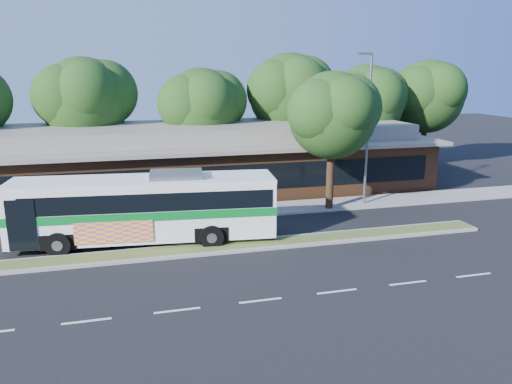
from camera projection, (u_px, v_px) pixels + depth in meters
ground at (232, 253)px, 22.75m from camera, size 120.00×120.00×0.00m
median_strip at (229, 247)px, 23.30m from camera, size 26.00×1.10×0.15m
sidewalk at (209, 213)px, 28.75m from camera, size 44.00×2.60×0.12m
plaza_building at (192, 159)px, 34.43m from camera, size 33.20×11.20×4.45m
lamp_post at (367, 125)px, 29.56m from camera, size 0.93×0.18×9.07m
tree_bg_b at (91, 98)px, 34.81m from camera, size 6.69×6.00×9.00m
tree_bg_c at (206, 105)px, 35.96m from camera, size 6.24×5.60×8.26m
tree_bg_d at (294, 92)px, 38.45m from camera, size 6.91×6.20×9.37m
tree_bg_e at (370, 100)px, 39.14m from camera, size 6.47×5.80×8.50m
tree_bg_f at (431, 95)px, 41.49m from camera, size 6.69×6.00×8.92m
transit_bus at (146, 204)px, 23.64m from camera, size 12.50×3.91×3.46m
sidewalk_tree at (337, 113)px, 28.52m from camera, size 5.57×4.99×8.08m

